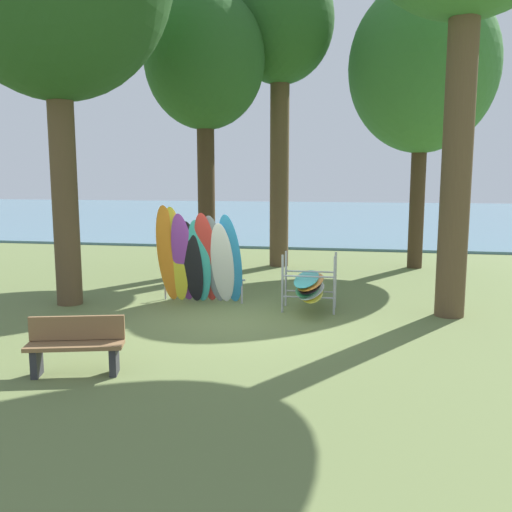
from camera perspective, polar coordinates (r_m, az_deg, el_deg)
The scene contains 8 objects.
ground_plane at distance 11.27m, azimuth -2.20°, elevation -6.68°, with size 80.00×80.00×0.00m, color olive.
lake_water at distance 39.56m, azimuth 6.67°, elevation 4.22°, with size 80.00×36.00×0.10m, color slate.
tree_mid_behind at distance 18.25m, azimuth 16.88°, elevation 18.10°, with size 4.46×4.46×8.70m.
tree_far_left_back at distance 18.19m, azimuth 2.53°, elevation 22.44°, with size 3.28×3.28×9.46m.
tree_far_right_back at distance 16.75m, azimuth -5.34°, elevation 19.31°, with size 3.45×3.45×8.19m.
leaning_board_pile at distance 12.50m, azimuth -5.97°, elevation -0.34°, with size 2.04×0.87×2.28m.
board_storage_rack at distance 12.03m, azimuth 5.59°, elevation -3.04°, with size 1.15×2.13×1.25m.
park_bench at distance 8.66m, azimuth -18.15°, elevation -8.67°, with size 1.46×0.75×0.85m.
Camera 1 is at (2.32, -10.62, 2.94)m, focal length 38.65 mm.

